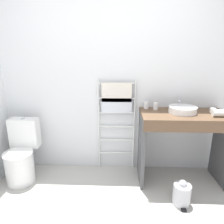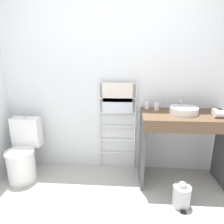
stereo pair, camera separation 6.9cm
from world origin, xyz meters
name	(u,v)px [view 1 (the left image)]	position (x,y,z in m)	size (l,w,h in m)	color
wall_back	(112,83)	(0.00, 1.58, 1.20)	(3.11, 0.12, 2.41)	silver
toilet	(21,156)	(-1.14, 1.18, 0.32)	(0.37, 0.49, 0.78)	white
towel_radiator	(117,106)	(0.07, 1.47, 0.92)	(0.51, 0.06, 1.27)	silver
vanity_counter	(183,136)	(0.89, 1.22, 0.61)	(1.04, 0.56, 0.90)	brown
sink_basin	(183,109)	(0.86, 1.25, 0.94)	(0.33, 0.33, 0.08)	white
faucet	(179,103)	(0.86, 1.43, 0.97)	(0.02, 0.10, 0.12)	silver
cup_near_wall	(146,105)	(0.45, 1.44, 0.94)	(0.06, 0.06, 0.09)	white
cup_near_edge	(156,106)	(0.57, 1.39, 0.94)	(0.06, 0.06, 0.09)	white
hair_dryer	(221,113)	(1.25, 1.12, 0.94)	(0.23, 0.17, 0.08)	white
trash_bin	(182,194)	(0.79, 0.78, 0.13)	(0.19, 0.22, 0.29)	#B7B7BC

